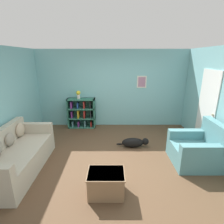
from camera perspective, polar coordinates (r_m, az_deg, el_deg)
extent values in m
plane|color=brown|center=(4.38, 0.00, -14.84)|extent=(14.00, 14.00, 0.00)
cube|color=#7AB7BC|center=(6.04, 0.00, 7.53)|extent=(5.60, 0.10, 2.60)
cube|color=silver|center=(6.03, 9.69, 9.66)|extent=(0.32, 0.02, 0.40)
cube|color=#A37089|center=(6.02, 9.71, 9.65)|extent=(0.24, 0.01, 0.32)
cube|color=white|center=(5.23, 28.44, 0.72)|extent=(0.02, 0.84, 2.05)
sphere|color=tan|center=(4.93, 30.01, -0.73)|extent=(0.05, 0.05, 0.05)
cube|color=#B7AD99|center=(4.33, -28.26, -13.82)|extent=(0.89, 2.00, 0.48)
cube|color=#B7AD99|center=(4.92, -24.00, -4.76)|extent=(0.89, 0.16, 0.26)
ellipsoid|color=gray|center=(4.46, -30.40, -7.73)|extent=(0.14, 0.29, 0.29)
ellipsoid|color=tan|center=(4.82, -27.77, -5.16)|extent=(0.14, 0.34, 0.34)
cube|color=#2D6B56|center=(6.18, -13.95, -0.35)|extent=(0.04, 0.35, 1.01)
cube|color=#2D6B56|center=(6.03, -5.74, -0.36)|extent=(0.04, 0.35, 1.01)
cube|color=#2D6B56|center=(6.24, -9.65, 0.11)|extent=(0.92, 0.02, 1.01)
cube|color=#2D6B56|center=(6.25, -9.67, -4.63)|extent=(0.92, 0.35, 0.04)
cube|color=#2D6B56|center=(6.14, -9.82, -1.86)|extent=(0.92, 0.35, 0.04)
cube|color=#2D6B56|center=(6.04, -9.98, 1.17)|extent=(0.92, 0.35, 0.04)
cube|color=#2D6B56|center=(5.96, -10.14, 4.13)|extent=(0.92, 0.35, 0.04)
cube|color=#60939E|center=(6.27, -12.57, -3.78)|extent=(0.03, 0.26, 0.20)
cube|color=#7A2D84|center=(6.15, -12.88, -0.70)|extent=(0.03, 0.26, 0.23)
cube|color=#7A2D84|center=(6.06, -13.03, 2.32)|extent=(0.04, 0.26, 0.23)
cube|color=#7A2D84|center=(6.22, -10.77, -3.74)|extent=(0.03, 0.26, 0.21)
cube|color=gold|center=(6.10, -10.85, -0.55)|extent=(0.04, 0.26, 0.27)
cube|color=#234C9E|center=(6.02, -11.04, 2.21)|extent=(0.03, 0.26, 0.20)
cube|color=#60939E|center=(6.18, -8.70, -3.65)|extent=(0.03, 0.26, 0.24)
cube|color=#B22823|center=(6.06, -8.93, -0.51)|extent=(0.04, 0.26, 0.27)
cube|color=#B22823|center=(5.97, -9.04, 2.41)|extent=(0.03, 0.26, 0.24)
cube|color=#B22823|center=(6.16, -6.76, -3.85)|extent=(0.04, 0.26, 0.20)
cube|color=black|center=(6.04, -6.89, -0.62)|extent=(0.03, 0.26, 0.25)
cube|color=black|center=(5.94, -7.04, 2.57)|extent=(0.03, 0.26, 0.27)
cube|color=slate|center=(4.53, 25.27, -12.33)|extent=(1.00, 0.96, 0.43)
cube|color=slate|center=(4.52, 30.81, -6.35)|extent=(0.18, 0.96, 0.55)
cube|color=slate|center=(4.08, 28.13, -10.94)|extent=(1.00, 0.18, 0.22)
cube|color=slate|center=(4.71, 23.83, -6.60)|extent=(1.00, 0.18, 0.22)
cube|color=#846647|center=(3.32, -1.94, -22.22)|extent=(0.62, 0.44, 0.44)
cube|color=#8F6E4D|center=(3.19, -1.98, -19.39)|extent=(0.64, 0.46, 0.03)
ellipsoid|color=black|center=(4.83, 6.79, -9.89)|extent=(0.59, 0.24, 0.26)
sphere|color=black|center=(4.87, 10.84, -9.41)|extent=(0.18, 0.18, 0.18)
ellipsoid|color=black|center=(4.87, 2.60, -10.42)|extent=(0.20, 0.05, 0.05)
cylinder|color=silver|center=(5.95, -10.87, 4.96)|extent=(0.11, 0.11, 0.14)
sphere|color=yellow|center=(5.92, -10.94, 6.19)|extent=(0.14, 0.14, 0.14)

